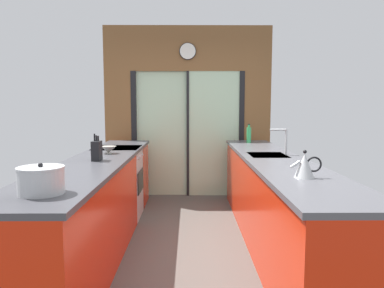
# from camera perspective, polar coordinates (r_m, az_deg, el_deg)

# --- Properties ---
(ground_plane) EXTENTS (5.04, 7.60, 0.02)m
(ground_plane) POSITION_cam_1_polar(r_m,az_deg,el_deg) (4.24, -0.75, -14.19)
(ground_plane) COLOR #4C4742
(back_wall_unit) EXTENTS (2.64, 0.12, 2.70)m
(back_wall_unit) POSITION_cam_1_polar(r_m,az_deg,el_deg) (5.77, -0.67, 6.75)
(back_wall_unit) COLOR brown
(back_wall_unit) RESTS_ON ground_plane
(left_counter_run) EXTENTS (0.62, 3.80, 0.92)m
(left_counter_run) POSITION_cam_1_polar(r_m,az_deg,el_deg) (3.76, -14.99, -9.45)
(left_counter_run) COLOR red
(left_counter_run) RESTS_ON ground_plane
(right_counter_run) EXTENTS (0.62, 3.80, 0.92)m
(right_counter_run) POSITION_cam_1_polar(r_m,az_deg,el_deg) (3.91, 12.83, -8.82)
(right_counter_run) COLOR red
(right_counter_run) RESTS_ON ground_plane
(sink_faucet) EXTENTS (0.19, 0.02, 0.29)m
(sink_faucet) POSITION_cam_1_polar(r_m,az_deg,el_deg) (4.07, 14.29, 0.97)
(sink_faucet) COLOR #B7BABC
(sink_faucet) RESTS_ON right_counter_run
(oven_range) EXTENTS (0.60, 0.60, 0.92)m
(oven_range) POSITION_cam_1_polar(r_m,az_deg,el_deg) (4.82, -11.63, -6.03)
(oven_range) COLOR #B7BABC
(oven_range) RESTS_ON ground_plane
(mixing_bowl) EXTENTS (0.17, 0.17, 0.08)m
(mixing_bowl) POSITION_cam_1_polar(r_m,az_deg,el_deg) (4.17, -13.09, -0.87)
(mixing_bowl) COLOR gray
(mixing_bowl) RESTS_ON left_counter_run
(knife_block) EXTENTS (0.08, 0.14, 0.27)m
(knife_block) POSITION_cam_1_polar(r_m,az_deg,el_deg) (3.67, -14.85, -1.01)
(knife_block) COLOR black
(knife_block) RESTS_ON left_counter_run
(stock_pot) EXTENTS (0.28, 0.28, 0.19)m
(stock_pot) POSITION_cam_1_polar(r_m,az_deg,el_deg) (2.41, -22.79, -5.31)
(stock_pot) COLOR #B7BABC
(stock_pot) RESTS_ON left_counter_run
(kettle) EXTENTS (0.24, 0.15, 0.21)m
(kettle) POSITION_cam_1_polar(r_m,az_deg,el_deg) (2.84, 17.43, -3.26)
(kettle) COLOR #B7BABC
(kettle) RESTS_ON right_counter_run
(soap_bottle) EXTENTS (0.07, 0.07, 0.28)m
(soap_bottle) POSITION_cam_1_polar(r_m,az_deg,el_deg) (5.29, 8.99, 1.48)
(soap_bottle) COLOR #339E56
(soap_bottle) RESTS_ON right_counter_run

